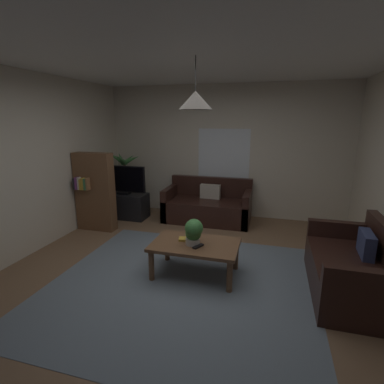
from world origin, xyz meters
name	(u,v)px	position (x,y,z in m)	size (l,w,h in m)	color
floor	(186,278)	(0.00, 0.00, -0.01)	(4.85, 5.35, 0.02)	brown
rug	(181,285)	(0.00, -0.20, 0.00)	(3.15, 2.94, 0.01)	slate
wall_back	(224,152)	(0.00, 2.71, 1.32)	(4.97, 0.06, 2.64)	beige
wall_left	(17,167)	(-2.45, 0.00, 1.32)	(0.06, 5.35, 2.64)	beige
ceiling	(184,53)	(0.00, 0.00, 2.65)	(4.85, 5.35, 0.02)	white
window_pane	(224,154)	(0.00, 2.67, 1.28)	(1.05, 0.01, 0.99)	white
couch_under_window	(208,207)	(-0.21, 2.20, 0.27)	(1.67, 0.82, 0.82)	black
couch_right_side	(353,271)	(1.95, 0.18, 0.28)	(0.82, 1.46, 0.82)	black
coffee_table	(195,248)	(0.10, 0.10, 0.37)	(1.10, 0.68, 0.43)	brown
book_on_table_0	(184,239)	(-0.07, 0.16, 0.45)	(0.13, 0.12, 0.03)	gold
remote_on_table_0	(198,246)	(0.16, 0.00, 0.44)	(0.05, 0.16, 0.02)	black
potted_plant_on_table	(194,231)	(0.09, 0.06, 0.61)	(0.23, 0.25, 0.34)	beige
tv_stand	(125,205)	(-1.87, 1.93, 0.25)	(0.90, 0.44, 0.50)	black
tv	(123,180)	(-1.87, 1.91, 0.79)	(0.93, 0.16, 0.57)	black
potted_palm_corner	(125,186)	(-2.07, 2.33, 0.55)	(0.66, 0.78, 1.38)	brown
bookshelf_corner	(95,192)	(-2.06, 1.19, 0.71)	(0.70, 0.31, 1.40)	brown
pendant_lamp	(196,100)	(0.10, 0.10, 2.17)	(0.39, 0.39, 0.57)	black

